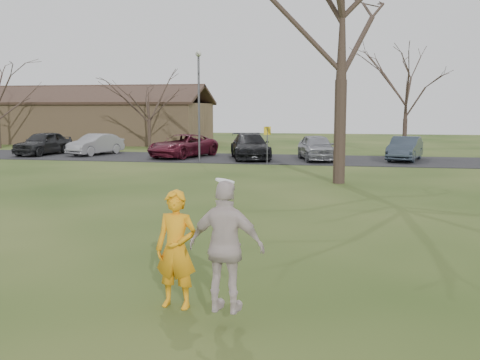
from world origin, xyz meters
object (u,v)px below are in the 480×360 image
car_0 (43,143)px  catching_play (226,247)px  car_1 (96,144)px  lamp_post (199,92)px  car_2 (183,146)px  car_3 (250,146)px  player_defender (176,249)px  car_4 (317,147)px  car_5 (405,149)px  big_tree (343,8)px  building (94,121)px

car_0 → catching_play: (17.98, -25.45, 0.36)m
car_1 → lamp_post: size_ratio=0.66×
car_2 → car_3: bearing=15.1°
car_1 → catching_play: 29.88m
car_0 → lamp_post: (11.29, -2.48, 3.17)m
lamp_post → catching_play: bearing=-73.8°
player_defender → lamp_post: (-5.75, 22.34, 3.05)m
player_defender → car_4: (0.80, 24.44, -0.12)m
car_5 → big_tree: size_ratio=0.30×
lamp_post → car_5: bearing=13.4°
car_5 → car_1: bearing=-166.1°
car_3 → building: (-16.57, 13.31, 1.13)m
player_defender → catching_play: size_ratio=0.98×
car_2 → car_5: car_2 is taller
car_2 → big_tree: big_tree is taller
building → big_tree: size_ratio=1.47×
building → big_tree: bearing=-46.3°
car_2 → car_5: size_ratio=1.20×
car_2 → car_4: size_ratio=1.15×
car_0 → building: size_ratio=0.22×
car_1 → lamp_post: lamp_post is taller
player_defender → car_1: bearing=125.0°
player_defender → car_0: (-17.05, 24.82, -0.11)m
car_0 → car_4: bearing=5.9°
car_2 → lamp_post: 4.44m
car_4 → building: building is taller
car_0 → car_1: car_0 is taller
car_4 → car_5: size_ratio=1.05×
building → car_5: bearing=-26.4°
car_4 → catching_play: (0.13, -25.08, 0.36)m
car_2 → car_4: (8.30, -0.40, 0.05)m
car_1 → building: building is taller
car_0 → big_tree: big_tree is taller
car_1 → building: (-6.10, 12.40, 1.21)m
building → lamp_post: lamp_post is taller
big_tree → car_3: bearing=119.3°
player_defender → catching_play: catching_play is taller
car_1 → car_2: (6.15, -0.60, 0.03)m
car_0 → car_1: (3.40, 0.62, -0.08)m
car_3 → car_5: (9.06, 0.59, -0.06)m
car_5 → building: building is taller
car_1 → car_5: car_5 is taller
car_0 → car_4: car_0 is taller
car_0 → car_1: bearing=17.5°
car_0 → building: 13.35m
building → lamp_post: (14.00, -15.50, 2.04)m
car_3 → building: 21.28m
catching_play → building: size_ratio=0.09×
car_1 → car_2: size_ratio=0.81×
car_1 → big_tree: big_tree is taller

